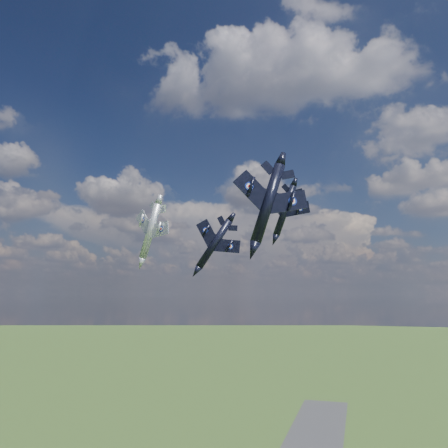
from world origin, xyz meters
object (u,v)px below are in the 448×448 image
(jet_high_navy, at_px, (285,210))
(jet_left_silver, at_px, (150,231))
(jet_right_navy, at_px, (268,203))
(jet_lead_navy, at_px, (214,244))

(jet_high_navy, height_order, jet_left_silver, jet_high_navy)
(jet_right_navy, bearing_deg, jet_lead_navy, 97.56)
(jet_lead_navy, height_order, jet_right_navy, jet_right_navy)
(jet_lead_navy, relative_size, jet_high_navy, 1.05)
(jet_lead_navy, bearing_deg, jet_right_navy, -66.08)
(jet_right_navy, distance_m, jet_high_navy, 32.44)
(jet_high_navy, relative_size, jet_left_silver, 0.86)
(jet_right_navy, bearing_deg, jet_high_navy, 72.68)
(jet_right_navy, bearing_deg, jet_left_silver, 113.30)
(jet_lead_navy, xyz_separation_m, jet_left_silver, (-15.02, 2.42, 3.47))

